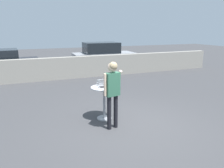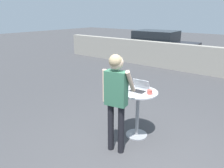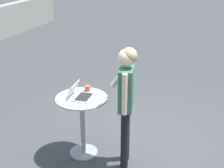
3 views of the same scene
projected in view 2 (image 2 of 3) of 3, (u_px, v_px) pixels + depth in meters
The scene contains 6 objects.
ground_plane at pixel (138, 164), 3.62m from camera, with size 50.00×50.00×0.00m, color #3D3D3F.
cafe_table at pixel (138, 105), 4.27m from camera, with size 0.76×0.76×0.96m.
laptop at pixel (139, 89), 4.18m from camera, with size 0.35×0.35×0.21m.
coffee_mug at pixel (150, 92), 4.03m from camera, with size 0.12×0.09×0.08m.
standing_person at pixel (116, 92), 3.63m from camera, with size 0.51×0.43×1.77m.
parked_car_further_down at pixel (158, 45), 11.39m from camera, with size 3.92×2.05×1.51m.
Camera 2 is at (1.55, -2.62, 2.40)m, focal length 35.00 mm.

